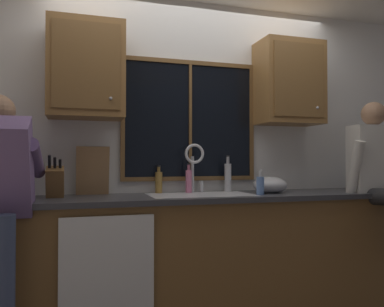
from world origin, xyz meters
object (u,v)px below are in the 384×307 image
person_sitting_on_counter (383,170)px  mixing_bowl (270,185)px  cutting_board (93,171)px  bottle_tall_clear (189,181)px  knife_block (55,182)px  bottle_green_glass (228,177)px  soap_dispenser (260,185)px  bottle_amber_small (159,182)px

person_sitting_on_counter → mixing_bowl: bearing=162.4°
person_sitting_on_counter → cutting_board: person_sitting_on_counter is taller
bottle_tall_clear → knife_block: bearing=-173.3°
person_sitting_on_counter → bottle_green_glass: person_sitting_on_counter is taller
soap_dispenser → bottle_green_glass: bottle_green_glass is taller
knife_block → mixing_bowl: size_ratio=1.16×
bottle_tall_clear → bottle_amber_small: bottle_tall_clear is taller
mixing_bowl → soap_dispenser: bearing=-136.8°
knife_block → bottle_amber_small: (0.78, 0.16, -0.02)m
person_sitting_on_counter → bottle_tall_clear: (-1.53, 0.45, -0.08)m
bottle_tall_clear → bottle_amber_small: (-0.24, 0.04, -0.01)m
bottle_amber_small → soap_dispenser: bearing=-27.0°
person_sitting_on_counter → bottle_tall_clear: person_sitting_on_counter is taller
cutting_board → person_sitting_on_counter: bearing=-11.9°
person_sitting_on_counter → mixing_bowl: person_sitting_on_counter is taller
knife_block → cutting_board: size_ratio=0.85×
soap_dispenser → knife_block: bearing=172.2°
bottle_amber_small → cutting_board: bearing=-178.8°
cutting_board → bottle_green_glass: (1.11, -0.01, -0.06)m
knife_block → bottle_tall_clear: (1.02, 0.12, -0.01)m
bottle_tall_clear → soap_dispenser: bearing=-34.4°
person_sitting_on_counter → cutting_board: bearing=168.1°
soap_dispenser → bottle_amber_small: (-0.72, 0.37, 0.02)m
person_sitting_on_counter → bottle_amber_small: size_ratio=5.59×
soap_dispenser → bottle_green_glass: (-0.13, 0.34, 0.05)m
mixing_bowl → bottle_tall_clear: bearing=165.0°
mixing_bowl → soap_dispenser: soap_dispenser is taller
bottle_green_glass → bottle_amber_small: 0.59m
knife_block → bottle_green_glass: 1.38m
mixing_bowl → bottle_green_glass: 0.36m
mixing_bowl → soap_dispenser: (-0.17, -0.16, 0.01)m
soap_dispenser → bottle_tall_clear: 0.58m
bottle_tall_clear → cutting_board: bearing=177.8°
knife_block → bottle_tall_clear: 1.03m
mixing_bowl → cutting_board: bearing=171.8°
soap_dispenser → mixing_bowl: bearing=43.2°
person_sitting_on_counter → cutting_board: 2.33m
knife_block → person_sitting_on_counter: bearing=-7.4°
bottle_green_glass → mixing_bowl: bearing=-32.3°
cutting_board → bottle_green_glass: cutting_board is taller
knife_block → soap_dispenser: (1.50, -0.21, -0.03)m
knife_block → cutting_board: (0.27, 0.15, 0.08)m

